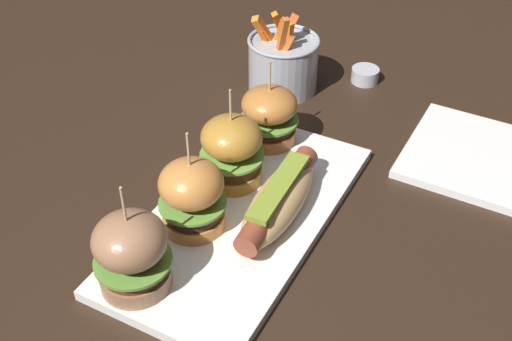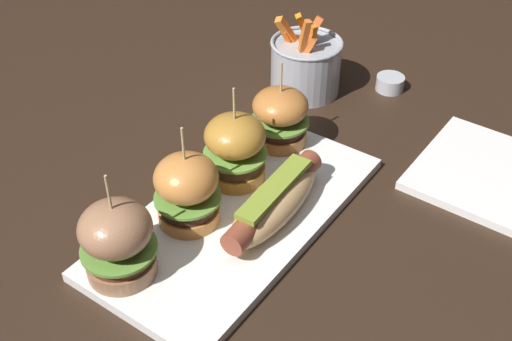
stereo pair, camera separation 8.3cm
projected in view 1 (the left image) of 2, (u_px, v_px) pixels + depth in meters
ground_plane at (241, 220)px, 0.84m from camera, size 3.00×3.00×0.00m
platter_main at (241, 216)px, 0.84m from camera, size 0.41×0.21×0.01m
hot_dog at (279, 200)px, 0.81m from camera, size 0.19×0.07×0.05m
slider_far_left at (132, 252)px, 0.71m from camera, size 0.09×0.09×0.14m
slider_center_left at (192, 195)px, 0.78m from camera, size 0.08×0.08×0.14m
slider_center_right at (232, 150)px, 0.85m from camera, size 0.09×0.09×0.14m
slider_far_right at (269, 115)px, 0.93m from camera, size 0.09×0.09×0.13m
fries_bucket at (283, 62)px, 1.07m from camera, size 0.12×0.12×0.14m
sauce_ramekin at (365, 75)px, 1.10m from camera, size 0.05×0.05×0.02m
side_plate at (477, 157)px, 0.94m from camera, size 0.20×0.20×0.01m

